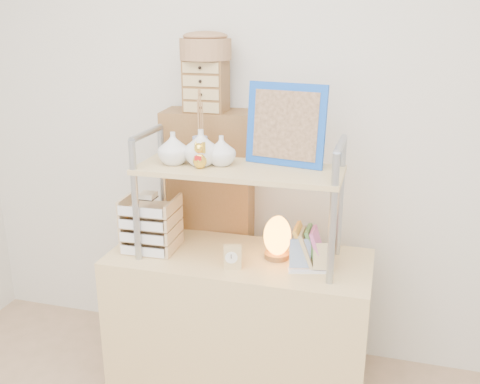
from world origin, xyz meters
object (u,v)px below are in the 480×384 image
object	(u,v)px
cabinet	(210,235)
salt_lamp	(277,237)
desk	(239,327)
letter_tray	(150,227)

from	to	relation	value
cabinet	salt_lamp	distance (m)	0.58
desk	letter_tray	world-z (taller)	letter_tray
cabinet	salt_lamp	world-z (taller)	cabinet
desk	cabinet	distance (m)	0.55
letter_tray	cabinet	bearing A→B (deg)	68.89
cabinet	letter_tray	xyz separation A→B (m)	(-0.16, -0.41, 0.19)
desk	salt_lamp	bearing A→B (deg)	10.09
desk	salt_lamp	xyz separation A→B (m)	(0.17, 0.03, 0.48)
desk	salt_lamp	size ratio (longest dim) A/B	5.93
desk	cabinet	size ratio (longest dim) A/B	0.89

